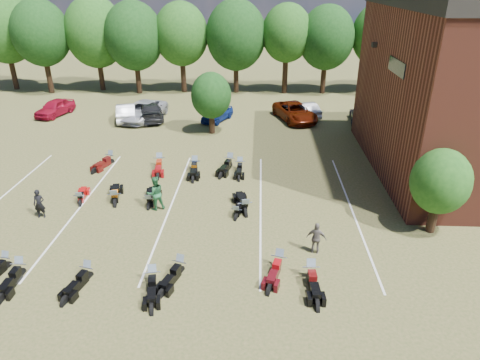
# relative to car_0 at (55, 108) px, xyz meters

# --- Properties ---
(ground) EXTENTS (160.00, 160.00, 0.00)m
(ground) POSITION_rel_car_0_xyz_m (16.92, -19.72, -0.73)
(ground) COLOR brown
(ground) RESTS_ON ground
(car_0) EXTENTS (2.72, 4.60, 1.47)m
(car_0) POSITION_rel_car_0_xyz_m (0.00, 0.00, 0.00)
(car_0) COLOR maroon
(car_0) RESTS_ON ground
(car_1) EXTENTS (2.69, 4.79, 1.50)m
(car_1) POSITION_rel_car_0_xyz_m (6.97, -1.11, 0.01)
(car_1) COLOR silver
(car_1) RESTS_ON ground
(car_2) EXTENTS (3.93, 6.19, 1.59)m
(car_2) POSITION_rel_car_0_xyz_m (8.38, -0.89, 0.06)
(car_2) COLOR #9899A0
(car_2) RESTS_ON ground
(car_3) EXTENTS (3.48, 5.57, 1.51)m
(car_3) POSITION_rel_car_0_xyz_m (9.04, -0.73, 0.02)
(car_3) COLOR black
(car_3) RESTS_ON ground
(car_4) EXTENTS (2.95, 4.13, 1.31)m
(car_4) POSITION_rel_car_0_xyz_m (15.04, -0.93, -0.08)
(car_4) COLOR navy
(car_4) RESTS_ON ground
(car_5) EXTENTS (2.59, 4.28, 1.33)m
(car_5) POSITION_rel_car_0_xyz_m (23.01, 0.77, -0.07)
(car_5) COLOR #BBBAB6
(car_5) RESTS_ON ground
(car_6) EXTENTS (4.21, 6.07, 1.54)m
(car_6) POSITION_rel_car_0_xyz_m (21.92, -0.47, 0.04)
(car_6) COLOR #5E1705
(car_6) RESTS_ON ground
(car_7) EXTENTS (2.39, 4.70, 1.31)m
(car_7) POSITION_rel_car_0_xyz_m (27.69, -0.80, -0.08)
(car_7) COLOR #3D3C41
(car_7) RESTS_ON ground
(person_black) EXTENTS (0.62, 0.45, 1.59)m
(person_black) POSITION_rel_car_0_xyz_m (7.32, -18.27, 0.06)
(person_black) COLOR black
(person_black) RESTS_ON ground
(person_green) EXTENTS (1.17, 1.08, 1.94)m
(person_green) POSITION_rel_car_0_xyz_m (13.21, -17.11, 0.24)
(person_green) COLOR #246237
(person_green) RESTS_ON ground
(person_grey) EXTENTS (0.98, 0.61, 1.56)m
(person_grey) POSITION_rel_car_0_xyz_m (21.46, -20.87, 0.04)
(person_grey) COLOR #5E5650
(person_grey) RESTS_ON ground
(motorcycle_0) EXTENTS (0.95, 2.10, 1.13)m
(motorcycle_0) POSITION_rel_car_0_xyz_m (7.83, -22.66, -0.73)
(motorcycle_0) COLOR black
(motorcycle_0) RESTS_ON ground
(motorcycle_1) EXTENTS (0.77, 2.25, 1.24)m
(motorcycle_1) POSITION_rel_car_0_xyz_m (8.72, -23.15, -0.73)
(motorcycle_1) COLOR black
(motorcycle_1) RESTS_ON ground
(motorcycle_2) EXTENTS (1.15, 2.24, 1.19)m
(motorcycle_2) POSITION_rel_car_0_xyz_m (11.66, -23.23, -0.73)
(motorcycle_2) COLOR black
(motorcycle_2) RESTS_ON ground
(motorcycle_3) EXTENTS (1.12, 2.32, 1.24)m
(motorcycle_3) POSITION_rel_car_0_xyz_m (14.49, -23.44, -0.73)
(motorcycle_3) COLOR black
(motorcycle_3) RESTS_ON ground
(motorcycle_4) EXTENTS (1.33, 2.31, 1.23)m
(motorcycle_4) POSITION_rel_car_0_xyz_m (15.47, -22.67, -0.73)
(motorcycle_4) COLOR black
(motorcycle_4) RESTS_ON ground
(motorcycle_5) EXTENTS (0.86, 2.39, 1.32)m
(motorcycle_5) POSITION_rel_car_0_xyz_m (21.03, -22.84, -0.73)
(motorcycle_5) COLOR black
(motorcycle_5) RESTS_ON ground
(motorcycle_6) EXTENTS (1.31, 2.39, 1.27)m
(motorcycle_6) POSITION_rel_car_0_xyz_m (19.72, -22.13, -0.73)
(motorcycle_6) COLOR #3F090E
(motorcycle_6) RESTS_ON ground
(motorcycle_7) EXTENTS (1.07, 2.18, 1.16)m
(motorcycle_7) POSITION_rel_car_0_xyz_m (8.84, -16.82, -0.73)
(motorcycle_7) COLOR #9C0C0B
(motorcycle_7) RESTS_ON ground
(motorcycle_8) EXTENTS (1.35, 2.60, 1.38)m
(motorcycle_8) POSITION_rel_car_0_xyz_m (10.79, -16.77, -0.73)
(motorcycle_8) COLOR black
(motorcycle_8) RESTS_ON ground
(motorcycle_9) EXTENTS (0.77, 2.18, 1.20)m
(motorcycle_9) POSITION_rel_car_0_xyz_m (12.78, -17.00, -0.73)
(motorcycle_9) COLOR black
(motorcycle_9) RESTS_ON ground
(motorcycle_10) EXTENTS (1.12, 2.21, 1.18)m
(motorcycle_10) POSITION_rel_car_0_xyz_m (12.86, -16.68, -0.73)
(motorcycle_10) COLOR black
(motorcycle_10) RESTS_ON ground
(motorcycle_11) EXTENTS (1.05, 2.12, 1.13)m
(motorcycle_11) POSITION_rel_car_0_xyz_m (17.64, -17.96, -0.73)
(motorcycle_11) COLOR black
(motorcycle_11) RESTS_ON ground
(motorcycle_12) EXTENTS (1.39, 2.64, 1.41)m
(motorcycle_12) POSITION_rel_car_0_xyz_m (18.09, -17.50, -0.73)
(motorcycle_12) COLOR black
(motorcycle_12) RESTS_ON ground
(motorcycle_14) EXTENTS (1.46, 2.42, 1.29)m
(motorcycle_14) POSITION_rel_car_0_xyz_m (8.65, -10.96, -0.73)
(motorcycle_14) COLOR #440B09
(motorcycle_14) RESTS_ON ground
(motorcycle_15) EXTENTS (1.13, 2.56, 1.38)m
(motorcycle_15) POSITION_rel_car_0_xyz_m (12.16, -11.42, -0.73)
(motorcycle_15) COLOR maroon
(motorcycle_15) RESTS_ON ground
(motorcycle_16) EXTENTS (0.94, 2.11, 1.14)m
(motorcycle_16) POSITION_rel_car_0_xyz_m (14.58, -11.68, -0.73)
(motorcycle_16) COLOR black
(motorcycle_16) RESTS_ON ground
(motorcycle_17) EXTENTS (0.94, 2.48, 1.36)m
(motorcycle_17) POSITION_rel_car_0_xyz_m (14.58, -11.79, -0.73)
(motorcycle_17) COLOR black
(motorcycle_17) RESTS_ON ground
(motorcycle_18) EXTENTS (0.71, 2.21, 1.23)m
(motorcycle_18) POSITION_rel_car_0_xyz_m (17.55, -11.62, -0.73)
(motorcycle_18) COLOR black
(motorcycle_18) RESTS_ON ground
(motorcycle_19) EXTENTS (1.39, 2.58, 1.37)m
(motorcycle_19) POSITION_rel_car_0_xyz_m (16.84, -11.18, -0.73)
(motorcycle_19) COLOR black
(motorcycle_19) RESTS_ON ground
(tree_line) EXTENTS (56.00, 6.00, 9.79)m
(tree_line) POSITION_rel_car_0_xyz_m (15.92, 9.28, 5.58)
(tree_line) COLOR black
(tree_line) RESTS_ON ground
(young_tree_near_building) EXTENTS (2.80, 2.80, 4.16)m
(young_tree_near_building) POSITION_rel_car_0_xyz_m (27.42, -18.72, 2.02)
(young_tree_near_building) COLOR black
(young_tree_near_building) RESTS_ON ground
(young_tree_midfield) EXTENTS (3.20, 3.20, 4.70)m
(young_tree_midfield) POSITION_rel_car_0_xyz_m (14.92, -4.22, 2.36)
(young_tree_midfield) COLOR black
(young_tree_midfield) RESTS_ON ground
(parking_lines) EXTENTS (20.10, 14.00, 0.01)m
(parking_lines) POSITION_rel_car_0_xyz_m (13.92, -16.72, -0.73)
(parking_lines) COLOR silver
(parking_lines) RESTS_ON ground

